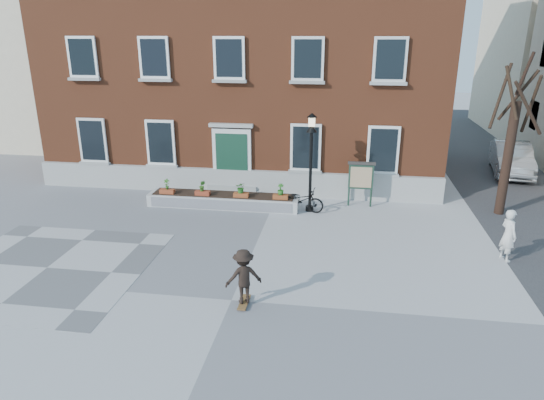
% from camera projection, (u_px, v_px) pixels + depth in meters
% --- Properties ---
extents(ground, '(100.00, 100.00, 0.00)m').
position_uv_depth(ground, '(232.00, 300.00, 13.00)').
color(ground, '#9C9C9F').
rests_on(ground, ground).
extents(checker_patch, '(6.00, 6.00, 0.01)m').
position_uv_depth(checker_patch, '(47.00, 268.00, 14.78)').
color(checker_patch, '#58585B').
rests_on(checker_patch, ground).
extents(distant_building, '(10.00, 12.00, 13.00)m').
position_uv_depth(distant_building, '(32.00, 37.00, 32.07)').
color(distant_building, beige).
rests_on(distant_building, ground).
extents(bicycle, '(1.92, 0.92, 0.97)m').
position_uv_depth(bicycle, '(301.00, 200.00, 19.28)').
color(bicycle, black).
rests_on(bicycle, ground).
extents(parked_car, '(2.38, 4.97, 1.57)m').
position_uv_depth(parked_car, '(511.00, 158.00, 24.39)').
color(parked_car, '#BBBDC0').
rests_on(parked_car, ground).
extents(bystander, '(0.60, 0.72, 1.69)m').
position_uv_depth(bystander, '(508.00, 235.00, 15.03)').
color(bystander, silver).
rests_on(bystander, ground).
extents(brick_building, '(18.40, 10.85, 12.60)m').
position_uv_depth(brick_building, '(252.00, 43.00, 24.26)').
color(brick_building, brown).
rests_on(brick_building, ground).
extents(planter_assembly, '(6.20, 1.12, 1.15)m').
position_uv_depth(planter_assembly, '(224.00, 199.00, 19.88)').
color(planter_assembly, beige).
rests_on(planter_assembly, ground).
extents(bare_tree, '(1.83, 1.83, 6.16)m').
position_uv_depth(bare_tree, '(510.00, 144.00, 18.30)').
color(bare_tree, black).
rests_on(bare_tree, ground).
extents(lamp_post, '(0.40, 0.40, 3.93)m').
position_uv_depth(lamp_post, '(311.00, 149.00, 18.66)').
color(lamp_post, black).
rests_on(lamp_post, ground).
extents(notice_board, '(1.10, 0.16, 1.87)m').
position_uv_depth(notice_board, '(361.00, 177.00, 19.61)').
color(notice_board, '#1A3527').
rests_on(notice_board, ground).
extents(skateboarder, '(1.11, 0.90, 1.57)m').
position_uv_depth(skateboarder, '(244.00, 277.00, 12.55)').
color(skateboarder, brown).
rests_on(skateboarder, ground).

